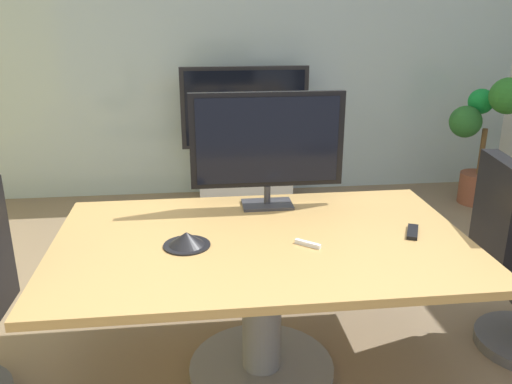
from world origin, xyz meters
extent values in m
cube|color=#9EB2B7|center=(0.00, 3.17, 1.44)|extent=(6.10, 0.10, 2.87)
cube|color=#B2894C|center=(0.02, 0.19, 0.74)|extent=(1.99, 1.24, 0.04)
cylinder|color=slate|center=(0.02, 0.19, 0.36)|extent=(0.20, 0.20, 0.72)
cylinder|color=slate|center=(0.02, 0.19, 0.01)|extent=(0.76, 0.76, 0.03)
cube|color=black|center=(1.26, 0.25, 0.79)|extent=(0.16, 0.46, 0.60)
cube|color=#333338|center=(0.10, 0.63, 0.76)|extent=(0.28, 0.18, 0.02)
cylinder|color=#333338|center=(0.10, 0.63, 0.82)|extent=(0.04, 0.04, 0.10)
cube|color=black|center=(0.10, 0.64, 1.13)|extent=(0.84, 0.04, 0.52)
cube|color=black|center=(0.10, 0.62, 1.13)|extent=(0.77, 0.01, 0.47)
cube|color=#B7BABC|center=(0.19, 2.82, 0.28)|extent=(0.90, 0.36, 0.55)
cube|color=black|center=(0.19, 2.80, 0.93)|extent=(1.20, 0.06, 0.76)
cube|color=black|center=(0.19, 2.76, 0.93)|extent=(1.12, 0.01, 0.69)
cylinder|color=brown|center=(2.43, 2.47, 0.15)|extent=(0.34, 0.34, 0.30)
cylinder|color=brown|center=(2.43, 2.47, 0.52)|extent=(0.05, 0.05, 0.44)
sphere|color=#247E20|center=(2.57, 2.46, 1.01)|extent=(0.24, 0.24, 0.24)
sphere|color=#158533|center=(2.42, 2.60, 0.98)|extent=(0.24, 0.24, 0.24)
sphere|color=#255E25|center=(2.25, 2.51, 0.80)|extent=(0.30, 0.30, 0.30)
sphere|color=#266923|center=(2.46, 2.24, 1.08)|extent=(0.32, 0.32, 0.32)
cone|color=black|center=(-0.34, 0.14, 0.79)|extent=(0.19, 0.19, 0.07)
cylinder|color=black|center=(-0.34, 0.14, 0.76)|extent=(0.22, 0.22, 0.01)
cube|color=black|center=(0.76, 0.16, 0.77)|extent=(0.12, 0.18, 0.02)
cube|color=silver|center=(0.22, 0.08, 0.77)|extent=(0.11, 0.10, 0.02)
camera|label=1|loc=(-0.28, -2.13, 1.80)|focal=37.03mm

